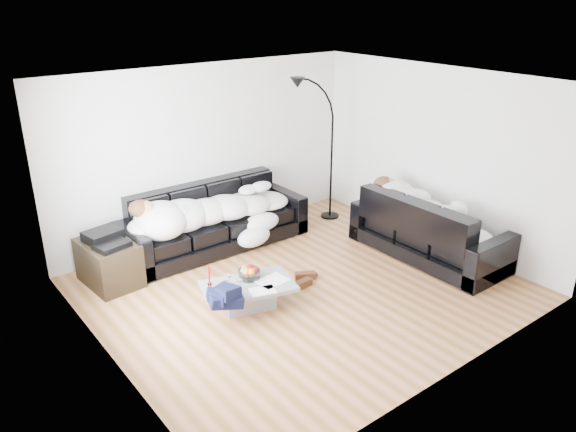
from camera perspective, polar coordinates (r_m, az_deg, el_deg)
ground at (r=7.28m, az=1.46°, el=-7.28°), size 5.00×5.00×0.00m
wall_back at (r=8.51m, az=-8.12°, el=6.44°), size 5.00×0.02×2.60m
wall_left at (r=5.61m, az=-18.66°, el=-3.06°), size 0.02×4.50×2.60m
wall_right at (r=8.47m, az=14.86°, el=5.83°), size 0.02×4.50×2.60m
ceiling at (r=6.41m, az=1.69°, el=13.38°), size 5.00×5.00×0.00m
sofa_back at (r=8.28m, az=-7.44°, el=-0.19°), size 2.77×0.96×0.90m
sofa_right at (r=8.16m, az=14.17°, el=-1.04°), size 0.96×2.24×0.91m
sleeper_back at (r=8.17m, az=-7.33°, el=1.01°), size 2.34×0.81×0.47m
sleeper_right at (r=8.09m, az=14.30°, el=0.27°), size 0.81×1.92×0.47m
teal_cushion at (r=8.43m, az=10.44°, el=1.99°), size 0.42×0.38×0.20m
coffee_table at (r=6.80m, az=-4.02°, el=-8.10°), size 1.20×0.89×0.31m
fruit_bowl at (r=6.83m, az=-3.97°, el=-5.67°), size 0.31×0.31×0.17m
wine_glass_a at (r=6.70m, az=-6.01°, el=-6.36°), size 0.07×0.07×0.15m
wine_glass_b at (r=6.55m, az=-6.22°, el=-7.12°), size 0.08×0.08×0.15m
wine_glass_c at (r=6.60m, az=-4.93°, el=-6.83°), size 0.08×0.08×0.15m
candle_left at (r=6.60m, az=-7.97°, el=-6.45°), size 0.06×0.06×0.26m
candle_right at (r=6.69m, az=-8.03°, el=-5.97°), size 0.05×0.05×0.27m
newspaper_a at (r=6.78m, az=-1.60°, el=-6.57°), size 0.38×0.30×0.01m
newspaper_b at (r=6.57m, az=-2.60°, el=-7.57°), size 0.35×0.29×0.01m
navy_jacket at (r=6.29m, az=-6.08°, el=-7.39°), size 0.41×0.35×0.20m
shoes at (r=7.36m, az=1.61°, el=-6.47°), size 0.50×0.39×0.10m
av_cabinet at (r=7.62m, az=-17.72°, el=-4.55°), size 0.65×0.89×0.58m
stereo at (r=7.47m, az=-18.04°, el=-2.13°), size 0.50×0.42×0.13m
floor_lamp at (r=9.14m, az=4.45°, el=6.03°), size 0.79×0.40×2.09m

